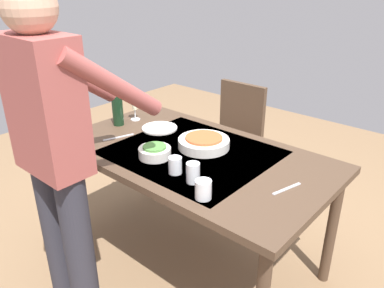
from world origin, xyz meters
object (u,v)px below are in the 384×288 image
(dining_table, at_px, (192,164))
(wine_bottle, at_px, (118,109))
(water_cup_far_left, at_px, (175,165))
(side_bowl_salad, at_px, (155,152))
(dinner_plate_near, at_px, (160,128))
(water_cup_near_left, at_px, (80,137))
(water_cup_far_right, at_px, (203,189))
(person_server, at_px, (57,151))
(wine_glass_left, at_px, (135,105))
(serving_bowl_pasta, at_px, (204,142))
(chair_near, at_px, (234,134))
(water_cup_near_right, at_px, (193,173))

(dining_table, relative_size, wine_bottle, 5.36)
(wine_bottle, relative_size, water_cup_far_left, 3.38)
(wine_bottle, xyz_separation_m, side_bowl_salad, (-0.54, 0.18, -0.08))
(dinner_plate_near, bearing_deg, water_cup_near_left, 70.41)
(water_cup_far_right, bearing_deg, person_server, 34.63)
(side_bowl_salad, bearing_deg, water_cup_far_left, 164.28)
(water_cup_far_right, bearing_deg, dinner_plate_near, -31.58)
(wine_glass_left, xyz_separation_m, serving_bowl_pasta, (-0.65, 0.04, -0.07))
(chair_near, xyz_separation_m, wine_glass_left, (0.35, 0.70, 0.34))
(dining_table, xyz_separation_m, water_cup_far_right, (-0.36, 0.33, 0.12))
(side_bowl_salad, xyz_separation_m, dinner_plate_near, (0.28, -0.31, -0.03))
(wine_glass_left, height_order, serving_bowl_pasta, wine_glass_left)
(water_cup_far_left, bearing_deg, wine_bottle, -18.05)
(chair_near, relative_size, side_bowl_salad, 5.06)
(dining_table, xyz_separation_m, wine_glass_left, (0.64, -0.13, 0.18))
(wine_bottle, relative_size, wine_glass_left, 1.96)
(wine_bottle, bearing_deg, water_cup_near_left, 104.02)
(water_cup_near_left, height_order, side_bowl_salad, water_cup_near_left)
(water_cup_far_right, bearing_deg, side_bowl_salad, -17.71)
(wine_bottle, relative_size, water_cup_near_right, 2.89)
(water_cup_far_left, bearing_deg, water_cup_near_right, 175.26)
(water_cup_near_right, distance_m, dinner_plate_near, 0.72)
(water_cup_near_left, distance_m, water_cup_far_left, 0.67)
(wine_glass_left, xyz_separation_m, water_cup_far_right, (-0.99, 0.47, -0.06))
(wine_bottle, bearing_deg, side_bowl_salad, 161.06)
(chair_near, distance_m, water_cup_near_left, 1.26)
(chair_near, height_order, dinner_plate_near, chair_near)
(dining_table, bearing_deg, wine_bottle, -0.11)
(water_cup_near_right, height_order, water_cup_far_right, water_cup_near_right)
(serving_bowl_pasta, bearing_deg, dining_table, 82.66)
(wine_bottle, bearing_deg, serving_bowl_pasta, -172.28)
(water_cup_near_right, bearing_deg, person_server, 47.67)
(person_server, relative_size, serving_bowl_pasta, 5.63)
(water_cup_far_right, height_order, side_bowl_salad, water_cup_far_right)
(water_cup_near_right, relative_size, side_bowl_salad, 0.57)
(water_cup_far_left, bearing_deg, dining_table, -68.14)
(wine_bottle, xyz_separation_m, water_cup_far_right, (-1.01, 0.33, -0.06))
(wine_bottle, xyz_separation_m, wine_glass_left, (-0.02, -0.13, -0.01))
(water_cup_near_left, bearing_deg, wine_glass_left, -81.38)
(wine_bottle, height_order, water_cup_near_right, wine_bottle)
(dinner_plate_near, bearing_deg, side_bowl_salad, 131.81)
(water_cup_near_right, relative_size, water_cup_far_left, 1.17)
(serving_bowl_pasta, bearing_deg, wine_bottle, 7.72)
(wine_bottle, xyz_separation_m, dinner_plate_near, (-0.26, -0.12, -0.10))
(water_cup_near_right, height_order, side_bowl_salad, water_cup_near_right)
(wine_glass_left, bearing_deg, water_cup_far_right, 154.79)
(water_cup_far_left, bearing_deg, water_cup_far_right, 160.71)
(dining_table, relative_size, chair_near, 1.74)
(dining_table, bearing_deg, side_bowl_salad, 58.25)
(wine_glass_left, bearing_deg, person_server, 117.84)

